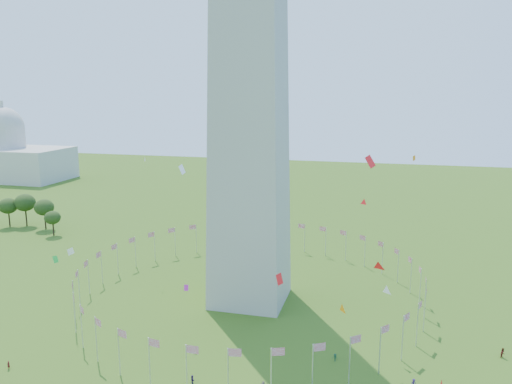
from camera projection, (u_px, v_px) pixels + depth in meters
The scene contains 4 objects.
flag_ring at pixel (250, 282), 119.69m from camera, with size 80.24×80.24×9.00m.
capitol_building at pixel (5, 139), 283.61m from camera, with size 70.00×35.00×46.00m, color beige, non-canonical shape.
kites_aloft at pixel (288, 264), 89.77m from camera, with size 110.71×72.54×37.36m.
tree_line_west at pixel (4, 213), 184.74m from camera, with size 54.67×15.32×11.83m.
Camera 1 is at (29.65, -59.15, 49.24)m, focal length 35.00 mm.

